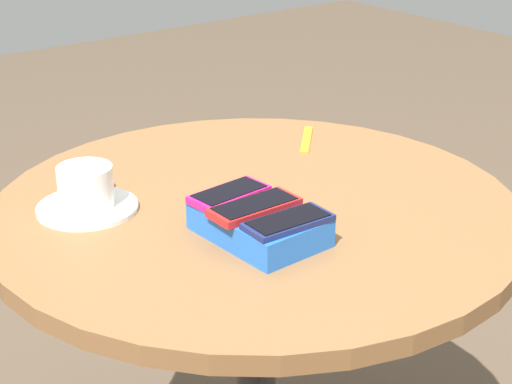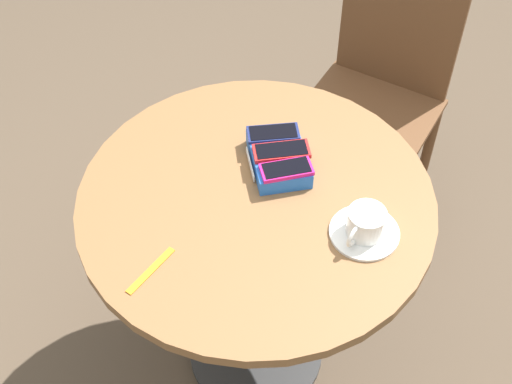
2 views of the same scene
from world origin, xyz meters
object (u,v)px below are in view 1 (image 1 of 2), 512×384
object	(u,v)px
phone_red	(255,207)
phone_magenta	(229,194)
round_table	(256,282)
phone_box	(259,224)
saucer	(87,208)
phone_navy	(288,222)
lanyard_strap	(306,139)
coffee_cup	(86,185)

from	to	relation	value
phone_red	phone_magenta	world-z (taller)	same
round_table	phone_magenta	distance (m)	0.21
phone_box	saucer	distance (m)	0.29
round_table	phone_magenta	bearing A→B (deg)	114.07
round_table	phone_red	xyz separation A→B (m)	(-0.10, 0.08, 0.20)
phone_box	phone_navy	size ratio (longest dim) A/B	1.48
round_table	phone_navy	xyz separation A→B (m)	(-0.16, 0.07, 0.19)
round_table	phone_box	xyz separation A→B (m)	(-0.10, 0.07, 0.17)
phone_navy	lanyard_strap	xyz separation A→B (m)	(0.34, -0.32, -0.05)
phone_navy	phone_box	bearing A→B (deg)	3.13
phone_red	round_table	bearing A→B (deg)	-38.60
phone_box	phone_navy	bearing A→B (deg)	-176.87
phone_navy	saucer	bearing A→B (deg)	27.83
phone_navy	saucer	size ratio (longest dim) A/B	0.81
phone_magenta	phone_box	bearing A→B (deg)	-173.22
round_table	coffee_cup	bearing A→B (deg)	57.34
phone_navy	phone_red	world-z (taller)	phone_red
phone_magenta	coffee_cup	bearing A→B (deg)	39.46
round_table	phone_box	size ratio (longest dim) A/B	4.44
phone_navy	lanyard_strap	bearing A→B (deg)	-44.02
phone_box	coffee_cup	bearing A→B (deg)	32.51
phone_magenta	coffee_cup	xyz separation A→B (m)	(0.18, 0.15, -0.01)
phone_box	coffee_cup	distance (m)	0.29
phone_magenta	saucer	xyz separation A→B (m)	(0.18, 0.15, -0.05)
phone_box	lanyard_strap	bearing A→B (deg)	-50.16
round_table	phone_red	distance (m)	0.23
phone_red	coffee_cup	world-z (taller)	coffee_cup
phone_box	phone_magenta	size ratio (longest dim) A/B	1.52
saucer	lanyard_strap	world-z (taller)	saucer
saucer	coffee_cup	world-z (taller)	coffee_cup
phone_box	phone_red	bearing A→B (deg)	60.77
saucer	phone_navy	bearing A→B (deg)	-152.17
phone_red	lanyard_strap	bearing A→B (deg)	-51.02
phone_magenta	round_table	bearing A→B (deg)	-65.93
phone_navy	coffee_cup	bearing A→B (deg)	27.42
saucer	coffee_cup	xyz separation A→B (m)	(0.00, -0.00, 0.04)
lanyard_strap	phone_magenta	bearing A→B (deg)	121.97
phone_box	coffee_cup	xyz separation A→B (m)	(0.24, 0.16, 0.02)
phone_box	phone_navy	xyz separation A→B (m)	(-0.06, -0.00, 0.03)
phone_red	lanyard_strap	xyz separation A→B (m)	(0.27, -0.33, -0.05)
round_table	lanyard_strap	distance (m)	0.34
phone_box	phone_magenta	distance (m)	0.07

